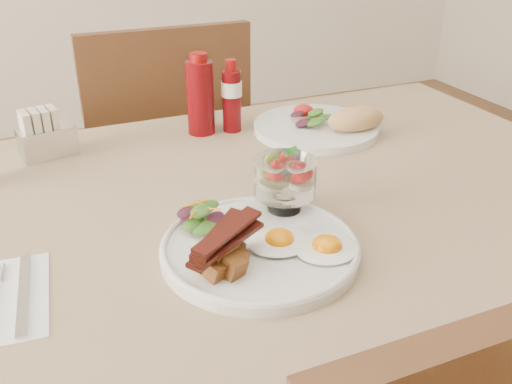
# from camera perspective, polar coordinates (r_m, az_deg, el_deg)

# --- Properties ---
(table) EXTENTS (1.33, 0.88, 0.75)m
(table) POSITION_cam_1_polar(r_m,az_deg,el_deg) (1.00, 0.17, -5.09)
(table) COLOR brown
(table) RESTS_ON ground
(chair_far) EXTENTS (0.42, 0.42, 0.93)m
(chair_far) POSITION_cam_1_polar(r_m,az_deg,el_deg) (1.62, -9.13, 2.48)
(chair_far) COLOR brown
(chair_far) RESTS_ON ground
(main_plate) EXTENTS (0.28, 0.28, 0.02)m
(main_plate) POSITION_cam_1_polar(r_m,az_deg,el_deg) (0.80, 0.37, -5.75)
(main_plate) COLOR silver
(main_plate) RESTS_ON table
(fried_eggs) EXTENTS (0.15, 0.12, 0.02)m
(fried_eggs) POSITION_cam_1_polar(r_m,az_deg,el_deg) (0.79, 4.71, -5.17)
(fried_eggs) COLOR white
(fried_eggs) RESTS_ON main_plate
(bacon_potato_pile) EXTENTS (0.12, 0.10, 0.05)m
(bacon_potato_pile) POSITION_cam_1_polar(r_m,az_deg,el_deg) (0.74, -3.19, -5.83)
(bacon_potato_pile) COLOR brown
(bacon_potato_pile) RESTS_ON main_plate
(side_salad) EXTENTS (0.08, 0.08, 0.04)m
(side_salad) POSITION_cam_1_polar(r_m,az_deg,el_deg) (0.83, -5.46, -2.60)
(side_salad) COLOR #244B14
(side_salad) RESTS_ON main_plate
(fruit_cup) EXTENTS (0.10, 0.10, 0.10)m
(fruit_cup) POSITION_cam_1_polar(r_m,az_deg,el_deg) (0.86, 2.90, 1.45)
(fruit_cup) COLOR white
(fruit_cup) RESTS_ON main_plate
(second_plate) EXTENTS (0.27, 0.27, 0.07)m
(second_plate) POSITION_cam_1_polar(r_m,az_deg,el_deg) (1.23, 6.93, 6.72)
(second_plate) COLOR silver
(second_plate) RESTS_ON table
(ketchup_bottle) EXTENTS (0.07, 0.07, 0.17)m
(ketchup_bottle) POSITION_cam_1_polar(r_m,az_deg,el_deg) (1.20, -5.60, 9.51)
(ketchup_bottle) COLOR #590509
(ketchup_bottle) RESTS_ON table
(hot_sauce_bottle) EXTENTS (0.06, 0.06, 0.15)m
(hot_sauce_bottle) POSITION_cam_1_polar(r_m,az_deg,el_deg) (1.21, -2.46, 9.47)
(hot_sauce_bottle) COLOR #590509
(hot_sauce_bottle) RESTS_ON table
(sugar_caddy) EXTENTS (0.11, 0.08, 0.09)m
(sugar_caddy) POSITION_cam_1_polar(r_m,az_deg,el_deg) (1.17, -20.31, 5.22)
(sugar_caddy) COLOR silver
(sugar_caddy) RESTS_ON table
(napkin_cutlery) EXTENTS (0.12, 0.19, 0.01)m
(napkin_cutlery) POSITION_cam_1_polar(r_m,az_deg,el_deg) (0.79, -23.55, -9.66)
(napkin_cutlery) COLOR white
(napkin_cutlery) RESTS_ON table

